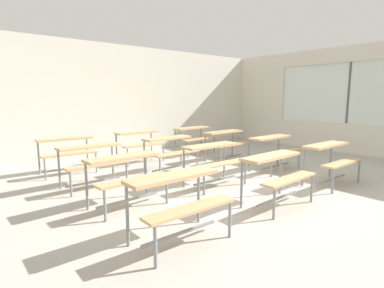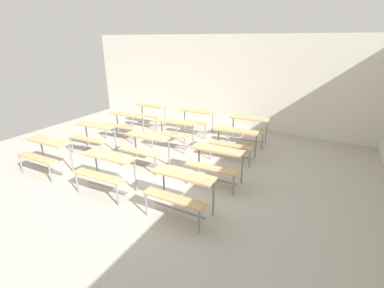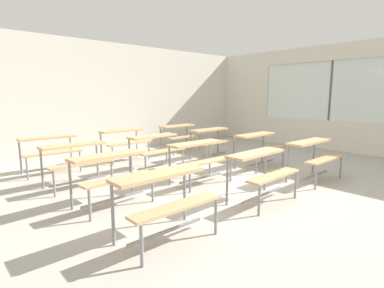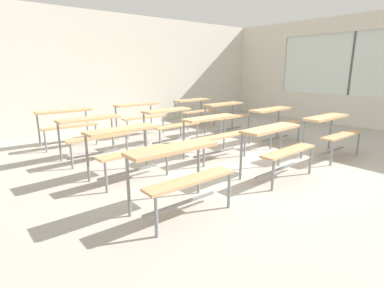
{
  "view_description": "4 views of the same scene",
  "coord_description": "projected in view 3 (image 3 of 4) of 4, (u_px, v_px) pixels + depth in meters",
  "views": [
    {
      "loc": [
        -3.8,
        -3.3,
        1.6
      ],
      "look_at": [
        -0.14,
        1.17,
        0.68
      ],
      "focal_mm": 28.0,
      "sensor_mm": 36.0,
      "label": 1
    },
    {
      "loc": [
        3.53,
        -4.16,
        2.84
      ],
      "look_at": [
        0.65,
        1.38,
        0.41
      ],
      "focal_mm": 25.21,
      "sensor_mm": 36.0,
      "label": 2
    },
    {
      "loc": [
        -3.8,
        -3.3,
        1.6
      ],
      "look_at": [
        0.31,
        1.26,
        0.58
      ],
      "focal_mm": 28.0,
      "sensor_mm": 36.0,
      "label": 3
    },
    {
      "loc": [
        -3.8,
        -3.3,
        1.6
      ],
      "look_at": [
        -0.77,
        0.4,
        0.38
      ],
      "focal_mm": 28.0,
      "sensor_mm": 36.0,
      "label": 4
    }
  ],
  "objects": [
    {
      "name": "ground",
      "position": [
        227.0,
        189.0,
        5.19
      ],
      "size": [
        10.0,
        9.0,
        0.05
      ],
      "primitive_type": "cube",
      "color": "#ADA89E"
    },
    {
      "name": "desk_bench_r3c1",
      "position": [
        124.0,
        137.0,
        7.31
      ],
      "size": [
        1.11,
        0.61,
        0.74
      ],
      "rotation": [
        0.0,
        0.0,
        0.02
      ],
      "color": "tan",
      "rests_on": "ground"
    },
    {
      "name": "desk_bench_r2c1",
      "position": [
        156.0,
        144.0,
        6.33
      ],
      "size": [
        1.13,
        0.64,
        0.74
      ],
      "rotation": [
        0.0,
        0.0,
        0.05
      ],
      "color": "tan",
      "rests_on": "ground"
    },
    {
      "name": "desk_bench_r3c2",
      "position": [
        180.0,
        132.0,
        8.41
      ],
      "size": [
        1.13,
        0.64,
        0.74
      ],
      "rotation": [
        0.0,
        0.0,
        0.04
      ],
      "color": "tan",
      "rests_on": "ground"
    },
    {
      "name": "wall_back",
      "position": [
        105.0,
        98.0,
        8.24
      ],
      "size": [
        10.0,
        0.12,
        3.0
      ],
      "primitive_type": "cube",
      "color": "silver",
      "rests_on": "ground"
    },
    {
      "name": "wall_right",
      "position": [
        353.0,
        100.0,
        8.16
      ],
      "size": [
        0.12,
        9.0,
        3.0
      ],
      "color": "silver",
      "rests_on": "ground"
    },
    {
      "name": "desk_bench_r2c2",
      "position": [
        212.0,
        136.0,
        7.51
      ],
      "size": [
        1.11,
        0.61,
        0.74
      ],
      "rotation": [
        0.0,
        0.0,
        0.02
      ],
      "color": "tan",
      "rests_on": "ground"
    },
    {
      "name": "desk_bench_r0c0",
      "position": [
        165.0,
        190.0,
        3.27
      ],
      "size": [
        1.1,
        0.59,
        0.74
      ],
      "rotation": [
        0.0,
        0.0,
        0.0
      ],
      "color": "tan",
      "rests_on": "ground"
    },
    {
      "name": "desk_bench_r0c2",
      "position": [
        314.0,
        151.0,
        5.56
      ],
      "size": [
        1.1,
        0.6,
        0.74
      ],
      "rotation": [
        0.0,
        0.0,
        -0.01
      ],
      "color": "tan",
      "rests_on": "ground"
    },
    {
      "name": "desk_bench_r3c0",
      "position": [
        49.0,
        146.0,
        6.12
      ],
      "size": [
        1.12,
        0.63,
        0.74
      ],
      "rotation": [
        0.0,
        0.0,
        -0.03
      ],
      "color": "tan",
      "rests_on": "ground"
    },
    {
      "name": "desk_bench_r1c2",
      "position": [
        259.0,
        142.0,
        6.57
      ],
      "size": [
        1.1,
        0.59,
        0.74
      ],
      "rotation": [
        0.0,
        0.0,
        0.0
      ],
      "color": "tan",
      "rests_on": "ground"
    },
    {
      "name": "desk_bench_r0c1",
      "position": [
        262.0,
        165.0,
        4.46
      ],
      "size": [
        1.12,
        0.63,
        0.74
      ],
      "rotation": [
        0.0,
        0.0,
        0.03
      ],
      "color": "tan",
      "rests_on": "ground"
    },
    {
      "name": "desk_bench_r1c1",
      "position": [
        200.0,
        153.0,
        5.39
      ],
      "size": [
        1.11,
        0.61,
        0.74
      ],
      "rotation": [
        0.0,
        0.0,
        -0.01
      ],
      "color": "tan",
      "rests_on": "ground"
    },
    {
      "name": "desk_bench_r1c0",
      "position": [
        111.0,
        168.0,
        4.29
      ],
      "size": [
        1.13,
        0.65,
        0.74
      ],
      "rotation": [
        0.0,
        0.0,
        0.05
      ],
      "color": "tan",
      "rests_on": "ground"
    },
    {
      "name": "desk_bench_r2c0",
      "position": [
        76.0,
        155.0,
        5.2
      ],
      "size": [
        1.12,
        0.62,
        0.74
      ],
      "rotation": [
        0.0,
        0.0,
        0.03
      ],
      "color": "tan",
      "rests_on": "ground"
    }
  ]
}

